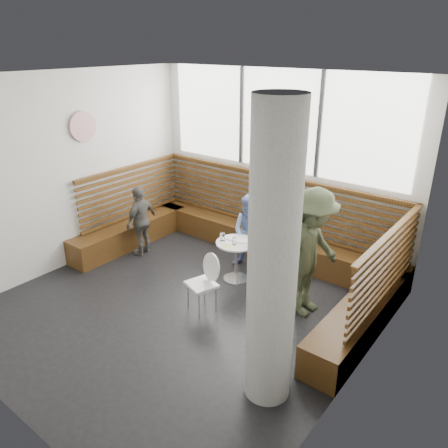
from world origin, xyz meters
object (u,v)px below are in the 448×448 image
Objects in this scene: cafe_chair at (204,278)px; cafe_table at (236,253)px; child_left at (141,221)px; child_back at (250,233)px; adult_man at (311,253)px; concrete_column at (273,263)px.

cafe_table is at bearing 116.38° from cafe_chair.
child_left is (-2.05, 0.67, 0.14)m from cafe_chair.
child_back is at bearing 97.30° from cafe_table.
adult_man is at bearing -37.09° from child_back.
adult_man reaches higher than child_back.
concrete_column reaches higher than child_left.
cafe_chair is 0.67× the size of child_left.
concrete_column is 3.78× the size of cafe_chair.
cafe_chair is (-1.60, 0.83, -1.11)m from concrete_column.
child_left is at bearing -172.47° from child_back.
adult_man is 3.27m from child_left.
child_back reaches higher than child_left.
cafe_table is 0.53× the size of child_left.
child_back is at bearing 102.33° from child_left.
cafe_table is at bearing 134.47° from concrete_column.
cafe_table is 0.36× the size of adult_man.
concrete_column is at bearing -65.61° from child_back.
child_left is (-3.65, 1.50, -0.96)m from concrete_column.
child_left reaches higher than cafe_chair.
concrete_column is at bearing 58.21° from child_left.
adult_man is 1.43× the size of child_back.
child_left is (-1.92, -0.26, 0.16)m from cafe_table.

